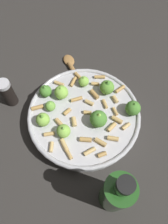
% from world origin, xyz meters
% --- Properties ---
extents(ground_plane, '(2.40, 2.40, 0.00)m').
position_xyz_m(ground_plane, '(0.00, 0.00, 0.00)').
color(ground_plane, '#2D2B28').
extents(cooking_pan, '(0.32, 0.32, 0.10)m').
position_xyz_m(cooking_pan, '(-0.00, 0.00, 0.03)').
color(cooking_pan, '#B7B7BC').
rests_on(cooking_pan, ground).
extents(pepper_shaker, '(0.04, 0.04, 0.10)m').
position_xyz_m(pepper_shaker, '(-0.10, -0.21, 0.05)').
color(pepper_shaker, black).
rests_on(pepper_shaker, ground).
extents(olive_oil_bottle, '(0.07, 0.07, 0.22)m').
position_xyz_m(olive_oil_bottle, '(0.22, 0.04, 0.09)').
color(olive_oil_bottle, '#1E4C19').
rests_on(olive_oil_bottle, ground).
extents(wooden_spoon, '(0.20, 0.08, 0.02)m').
position_xyz_m(wooden_spoon, '(-0.18, -0.00, 0.01)').
color(wooden_spoon, '#9E703D').
rests_on(wooden_spoon, ground).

